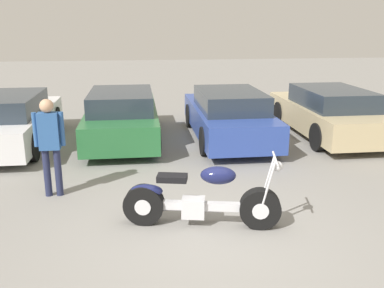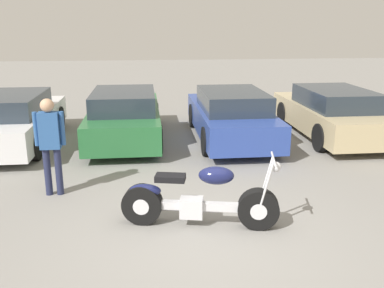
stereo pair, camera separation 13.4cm
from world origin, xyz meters
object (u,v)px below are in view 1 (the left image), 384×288
Objects in this scene: motorcycle at (199,200)px; parked_car_green at (122,116)px; parked_car_blue at (228,115)px; person_standing at (50,139)px; parked_car_white at (9,121)px; parked_car_champagne at (328,112)px.

parked_car_green is (-1.27, 5.09, 0.22)m from motorcycle.
parked_car_blue is 2.63× the size of person_standing.
parked_car_blue is (2.72, -0.27, 0.00)m from parked_car_green.
parked_car_white is 1.00× the size of parked_car_champagne.
parked_car_champagne is 7.36m from person_standing.
person_standing is at bearing -106.91° from parked_car_green.
parked_car_champagne is (5.43, -0.24, 0.00)m from parked_car_green.
parked_car_white is 1.00× the size of parked_car_green.
parked_car_blue is at bearing -5.63° from parked_car_green.
parked_car_white is 5.43m from parked_car_blue.
motorcycle is at bearing -75.95° from parked_car_green.
parked_car_blue and parked_car_champagne have the same top height.
parked_car_white and parked_car_green have the same top height.
person_standing is at bearing -138.74° from parked_car_blue.
parked_car_champagne is at bearing 0.56° from parked_car_blue.
motorcycle is 5.04m from parked_car_blue.
motorcycle is 0.52× the size of parked_car_white.
parked_car_champagne is 2.63× the size of person_standing.
person_standing reaches higher than parked_car_champagne.
parked_car_green is 1.00× the size of parked_car_champagne.
parked_car_white is 1.00× the size of parked_car_blue.
parked_car_green is 2.63× the size of person_standing.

